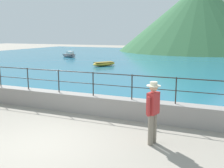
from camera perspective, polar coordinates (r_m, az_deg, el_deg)
name	(u,v)px	position (r m, az deg, el deg)	size (l,w,h in m)	color
ground_plane	(41,145)	(7.63, -15.20, -12.71)	(120.00, 120.00, 0.00)	gray
promenade_wall	(93,105)	(10.07, -4.05, -4.46)	(20.00, 0.56, 0.70)	gray
railing	(93,80)	(9.86, -4.12, 0.96)	(18.44, 0.04, 0.90)	#282623
lake_water	(181,60)	(31.74, 14.81, 5.09)	(64.00, 44.32, 0.06)	#236B89
hill_main	(199,18)	(49.62, 18.28, 13.49)	(27.79, 27.79, 11.54)	#33663D
hill_secondary	(214,37)	(49.94, 21.18, 9.53)	(16.91, 16.91, 5.01)	#1E4C2D
person_walking	(153,110)	(7.23, 8.86, -5.53)	(0.38, 0.55, 1.75)	slate
boat_1	(104,64)	(24.58, -1.76, 4.40)	(2.05, 2.40, 0.36)	gold
boat_2	(69,55)	(34.44, -9.26, 6.22)	(2.47, 1.60, 0.76)	gray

